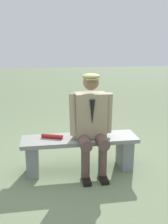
# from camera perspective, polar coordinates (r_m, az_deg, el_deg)

# --- Properties ---
(ground_plane) EXTENTS (30.00, 30.00, 0.00)m
(ground_plane) POSITION_cam_1_polar(r_m,az_deg,el_deg) (3.62, -0.92, -12.77)
(ground_plane) COLOR #657653
(bench) EXTENTS (1.55, 0.41, 0.48)m
(bench) POSITION_cam_1_polar(r_m,az_deg,el_deg) (3.48, -0.94, -8.21)
(bench) COLOR gray
(bench) RESTS_ON ground
(seated_man) EXTENTS (0.57, 0.57, 1.33)m
(seated_man) POSITION_cam_1_polar(r_m,az_deg,el_deg) (3.30, 1.65, -2.00)
(seated_man) COLOR gray
(seated_man) RESTS_ON ground
(rolled_magazine) EXTENTS (0.29, 0.15, 0.05)m
(rolled_magazine) POSITION_cam_1_polar(r_m,az_deg,el_deg) (3.41, -7.15, -5.41)
(rolled_magazine) COLOR #B21E1E
(rolled_magazine) RESTS_ON bench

